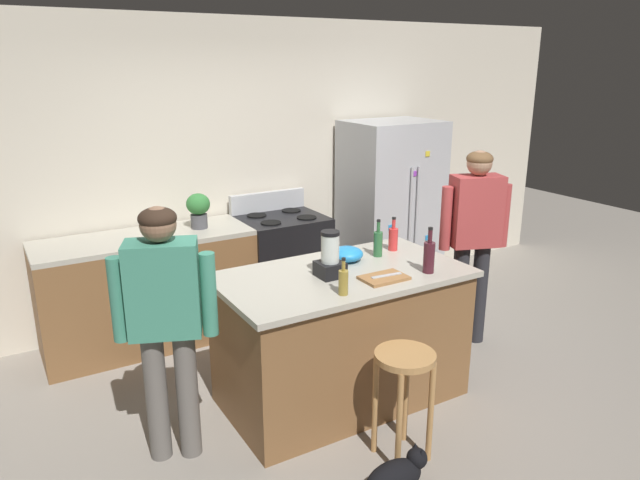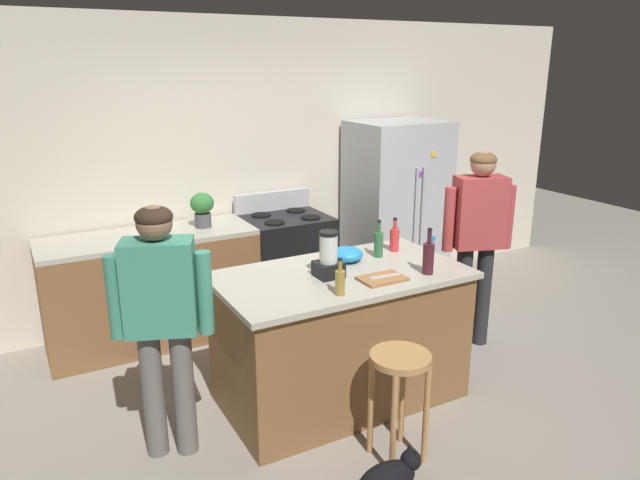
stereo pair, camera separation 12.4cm
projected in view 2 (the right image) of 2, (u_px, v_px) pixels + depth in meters
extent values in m
plane|color=gray|center=(340.00, 396.00, 4.24)|extent=(14.00, 14.00, 0.00)
cube|color=beige|center=(235.00, 169.00, 5.48)|extent=(8.00, 0.10, 2.70)
cube|color=brown|center=(341.00, 339.00, 4.10)|extent=(1.63, 0.87, 0.91)
cube|color=#B2AD9E|center=(341.00, 275.00, 3.96)|extent=(1.69, 0.93, 0.04)
cube|color=brown|center=(168.00, 288.00, 5.03)|extent=(2.00, 0.64, 0.91)
cube|color=#B2AD9E|center=(164.00, 235.00, 4.89)|extent=(2.00, 0.64, 0.04)
cube|color=#B7BABF|center=(396.00, 209.00, 5.94)|extent=(0.90, 0.70, 1.76)
cylinder|color=#B7BABF|center=(416.00, 209.00, 5.59)|extent=(0.02, 0.02, 0.79)
cylinder|color=#B7BABF|center=(423.00, 208.00, 5.63)|extent=(0.02, 0.02, 0.79)
cube|color=#268CD8|center=(395.00, 228.00, 5.55)|extent=(0.05, 0.01, 0.05)
cube|color=yellow|center=(433.00, 154.00, 5.54)|extent=(0.05, 0.01, 0.05)
cube|color=purple|center=(420.00, 174.00, 5.52)|extent=(0.05, 0.01, 0.05)
cube|color=#268CD8|center=(433.00, 239.00, 5.81)|extent=(0.05, 0.01, 0.05)
cube|color=black|center=(287.00, 266.00, 5.51)|extent=(0.76, 0.64, 0.95)
cube|color=black|center=(302.00, 281.00, 5.25)|extent=(0.60, 0.01, 0.24)
cube|color=#B7BABF|center=(272.00, 201.00, 5.59)|extent=(0.76, 0.06, 0.18)
cylinder|color=black|center=(275.00, 222.00, 5.16)|extent=(0.18, 0.18, 0.01)
cylinder|color=black|center=(311.00, 217.00, 5.33)|extent=(0.18, 0.18, 0.01)
cylinder|color=black|center=(261.00, 215.00, 5.42)|extent=(0.18, 0.18, 0.01)
cylinder|color=black|center=(296.00, 210.00, 5.58)|extent=(0.18, 0.18, 0.01)
cylinder|color=#66605B|center=(153.00, 394.00, 3.52)|extent=(0.17, 0.17, 0.81)
cylinder|color=#66605B|center=(184.00, 392.00, 3.54)|extent=(0.17, 0.17, 0.81)
cube|color=#3F8C72|center=(160.00, 287.00, 3.33)|extent=(0.45, 0.35, 0.55)
cylinder|color=#3F8C72|center=(115.00, 297.00, 3.31)|extent=(0.12, 0.12, 0.50)
cylinder|color=#3F8C72|center=(205.00, 293.00, 3.37)|extent=(0.12, 0.12, 0.50)
sphere|color=#8C664C|center=(154.00, 223.00, 3.22)|extent=(0.26, 0.26, 0.20)
ellipsoid|color=#332319|center=(154.00, 217.00, 3.21)|extent=(0.27, 0.27, 0.12)
cylinder|color=#26262B|center=(483.00, 295.00, 4.93)|extent=(0.17, 0.17, 0.87)
cylinder|color=#26262B|center=(462.00, 297.00, 4.90)|extent=(0.17, 0.17, 0.87)
cube|color=#B23F3F|center=(479.00, 212.00, 4.70)|extent=(0.45, 0.34, 0.58)
cylinder|color=#B23F3F|center=(508.00, 217.00, 4.75)|extent=(0.12, 0.12, 0.52)
cylinder|color=#B23F3F|center=(449.00, 219.00, 4.68)|extent=(0.12, 0.12, 0.52)
sphere|color=tan|center=(483.00, 164.00, 4.59)|extent=(0.26, 0.26, 0.20)
ellipsoid|color=brown|center=(484.00, 159.00, 4.58)|extent=(0.27, 0.27, 0.12)
cylinder|color=#B7844C|center=(400.00, 358.00, 3.39)|extent=(0.36, 0.36, 0.04)
cylinder|color=#B7844C|center=(393.00, 426.00, 3.34)|extent=(0.04, 0.04, 0.65)
cylinder|color=#B7844C|center=(426.00, 414.00, 3.45)|extent=(0.04, 0.04, 0.65)
cylinder|color=#B7844C|center=(371.00, 406.00, 3.54)|extent=(0.04, 0.04, 0.65)
cylinder|color=#B7844C|center=(402.00, 395.00, 3.65)|extent=(0.04, 0.04, 0.65)
ellipsoid|color=black|center=(387.00, 480.00, 3.24)|extent=(0.36, 0.18, 0.20)
sphere|color=black|center=(411.00, 460.00, 3.30)|extent=(0.12, 0.12, 0.12)
cone|color=black|center=(416.00, 453.00, 3.26)|extent=(0.04, 0.04, 0.03)
cone|color=black|center=(409.00, 448.00, 3.31)|extent=(0.04, 0.04, 0.03)
cylinder|color=#4C4C51|center=(203.00, 220.00, 5.03)|extent=(0.14, 0.14, 0.12)
ellipsoid|color=#337A38|center=(202.00, 203.00, 4.98)|extent=(0.20, 0.20, 0.18)
cube|color=black|center=(328.00, 269.00, 3.87)|extent=(0.17, 0.17, 0.10)
cylinder|color=silver|center=(329.00, 249.00, 3.83)|extent=(0.12, 0.12, 0.19)
cylinder|color=black|center=(329.00, 233.00, 3.80)|extent=(0.12, 0.12, 0.02)
cylinder|color=#471923|center=(428.00, 259.00, 3.91)|extent=(0.08, 0.08, 0.21)
cylinder|color=#471923|center=(430.00, 237.00, 3.87)|extent=(0.03, 0.03, 0.09)
cylinder|color=black|center=(430.00, 229.00, 3.85)|extent=(0.03, 0.03, 0.02)
cylinder|color=#2D6638|center=(378.00, 245.00, 4.26)|extent=(0.07, 0.07, 0.18)
cylinder|color=#2D6638|center=(379.00, 227.00, 4.22)|extent=(0.03, 0.03, 0.08)
cylinder|color=black|center=(379.00, 221.00, 4.20)|extent=(0.03, 0.03, 0.02)
cylinder|color=red|center=(394.00, 240.00, 4.39)|extent=(0.07, 0.07, 0.17)
cylinder|color=red|center=(395.00, 225.00, 4.36)|extent=(0.03, 0.03, 0.07)
cylinder|color=black|center=(395.00, 219.00, 4.34)|extent=(0.03, 0.03, 0.02)
cylinder|color=olive|center=(340.00, 283.00, 3.56)|extent=(0.06, 0.06, 0.15)
cylinder|color=olive|center=(340.00, 266.00, 3.53)|extent=(0.02, 0.02, 0.07)
cylinder|color=black|center=(340.00, 259.00, 3.52)|extent=(0.03, 0.03, 0.02)
ellipsoid|color=#268CD8|center=(347.00, 254.00, 4.17)|extent=(0.23, 0.23, 0.10)
cube|color=#9E6B3D|center=(382.00, 279.00, 3.82)|extent=(0.30, 0.20, 0.02)
cube|color=#B7BABF|center=(385.00, 276.00, 3.83)|extent=(0.22, 0.05, 0.01)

